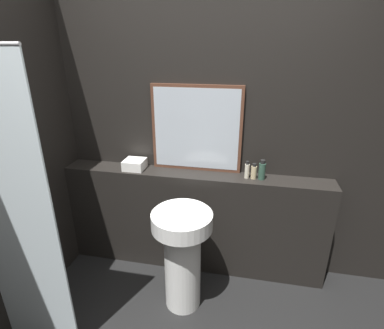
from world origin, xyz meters
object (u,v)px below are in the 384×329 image
Objects in this scene: pedestal_sink at (182,251)px; conditioner_bottle at (254,172)px; lotion_bottle at (262,170)px; shampoo_bottle at (247,170)px; mirror at (196,129)px; towel_stack at (135,164)px.

conditioner_bottle is at bearing 44.58° from pedestal_sink.
lotion_bottle is (0.06, 0.00, 0.02)m from conditioner_bottle.
conditioner_bottle is (0.49, 0.48, 0.49)m from pedestal_sink.
pedestal_sink is at bearing -132.00° from shampoo_bottle.
mirror is 0.53m from shampoo_bottle.
mirror is at bearing 170.33° from lotion_bottle.
conditioner_bottle is (1.02, 0.00, 0.02)m from towel_stack.
pedestal_sink is 0.84m from conditioner_bottle.
pedestal_sink is at bearing -89.48° from mirror.
shampoo_bottle reaches higher than pedestal_sink.
towel_stack is at bearing -169.86° from mirror.
shampoo_bottle reaches higher than towel_stack.
pedestal_sink is 4.76× the size of towel_stack.
towel_stack is 1.02m from conditioner_bottle.
shampoo_bottle is (0.43, 0.48, 0.50)m from pedestal_sink.
pedestal_sink is 0.89m from lotion_bottle.
lotion_bottle reaches higher than towel_stack.
mirror is (-0.01, 0.57, 0.79)m from pedestal_sink.
lotion_bottle is (1.08, 0.00, 0.03)m from towel_stack.
pedestal_sink is 6.47× the size of conditioner_bottle.
pedestal_sink is at bearing -41.94° from towel_stack.
conditioner_bottle reaches higher than pedestal_sink.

